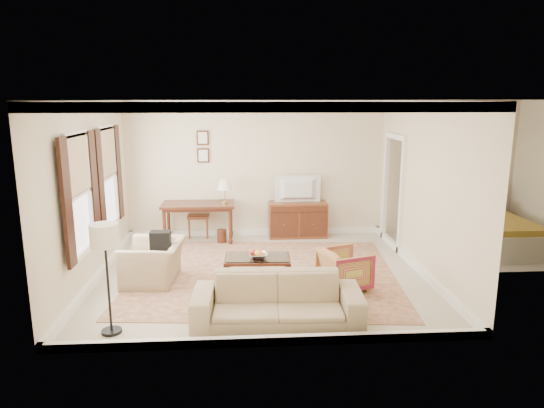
{
  "coord_description": "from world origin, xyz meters",
  "views": [
    {
      "loc": [
        -0.34,
        -7.82,
        2.92
      ],
      "look_at": [
        0.2,
        0.3,
        1.15
      ],
      "focal_mm": 32.0,
      "sensor_mm": 36.0,
      "label": 1
    }
  ],
  "objects": [
    {
      "name": "writing_desk",
      "position": [
        -1.21,
        2.03,
        0.7
      ],
      "size": [
        1.49,
        0.74,
        0.81
      ],
      "color": "#4A2215",
      "rests_on": "room_shell"
    },
    {
      "name": "coffee_table",
      "position": [
        -0.08,
        -0.4,
        0.34
      ],
      "size": [
        1.07,
        0.66,
        0.44
      ],
      "rotation": [
        0.0,
        0.0,
        -0.05
      ],
      "color": "#4A2215",
      "rests_on": "room_shell"
    },
    {
      "name": "floor_lamp",
      "position": [
        -2.01,
        -2.0,
        1.19
      ],
      "size": [
        0.35,
        0.35,
        1.43
      ],
      "color": "black",
      "rests_on": "room_shell"
    },
    {
      "name": "annex_bedroom",
      "position": [
        4.49,
        1.15,
        0.34
      ],
      "size": [
        3.0,
        2.7,
        2.9
      ],
      "color": "beige",
      "rests_on": "ground"
    },
    {
      "name": "backpack",
      "position": [
        -1.63,
        -0.26,
        0.69
      ],
      "size": [
        0.25,
        0.34,
        0.4
      ],
      "primitive_type": "cube",
      "rotation": [
        0.0,
        0.0,
        -1.68
      ],
      "color": "black",
      "rests_on": "club_armchair"
    },
    {
      "name": "desk_chair",
      "position": [
        -1.24,
        2.38,
        0.53
      ],
      "size": [
        0.46,
        0.46,
        1.05
      ],
      "primitive_type": null,
      "rotation": [
        0.0,
        0.0,
        -0.03
      ],
      "color": "brown",
      "rests_on": "room_shell"
    },
    {
      "name": "striped_armchair",
      "position": [
        1.26,
        -0.76,
        0.35
      ],
      "size": [
        0.82,
        0.85,
        0.7
      ],
      "primitive_type": "imported",
      "rotation": [
        0.0,
        0.0,
        1.89
      ],
      "color": "maroon",
      "rests_on": "room_shell"
    },
    {
      "name": "framed_prints",
      "position": [
        -1.11,
        2.47,
        1.94
      ],
      "size": [
        0.25,
        0.04,
        0.68
      ],
      "primitive_type": null,
      "color": "#4A2215",
      "rests_on": "room_shell"
    },
    {
      "name": "window_front",
      "position": [
        -2.7,
        -0.7,
        1.55
      ],
      "size": [
        0.12,
        1.56,
        1.8
      ],
      "primitive_type": null,
      "color": "#CCB284",
      "rests_on": "room_shell"
    },
    {
      "name": "sideboard",
      "position": [
        0.88,
        2.23,
        0.38
      ],
      "size": [
        1.24,
        0.48,
        0.76
      ],
      "primitive_type": "cube",
      "color": "brown",
      "rests_on": "room_shell"
    },
    {
      "name": "tv",
      "position": [
        0.88,
        2.21,
        1.23
      ],
      "size": [
        0.93,
        0.54,
        0.12
      ],
      "primitive_type": "imported",
      "rotation": [
        0.0,
        0.0,
        3.14
      ],
      "color": "black",
      "rests_on": "sideboard"
    },
    {
      "name": "book_a",
      "position": [
        -0.18,
        -0.33,
        0.17
      ],
      "size": [
        0.27,
        0.14,
        0.38
      ],
      "primitive_type": "imported",
      "rotation": [
        0.0,
        0.0,
        0.39
      ],
      "color": "brown",
      "rests_on": "coffee_table"
    },
    {
      "name": "club_armchair",
      "position": [
        -1.76,
        -0.25,
        0.45
      ],
      "size": [
        0.75,
        1.08,
        0.9
      ],
      "primitive_type": "imported",
      "rotation": [
        0.0,
        0.0,
        -1.66
      ],
      "color": "tan",
      "rests_on": "room_shell"
    },
    {
      "name": "window_rear",
      "position": [
        -2.7,
        0.9,
        1.55
      ],
      "size": [
        0.12,
        1.56,
        1.8
      ],
      "primitive_type": null,
      "color": "#CCB284",
      "rests_on": "room_shell"
    },
    {
      "name": "rug",
      "position": [
        0.05,
        -0.03,
        0.01
      ],
      "size": [
        4.67,
        4.1,
        0.01
      ],
      "primitive_type": "cube",
      "rotation": [
        0.0,
        0.0,
        -0.09
      ],
      "color": "brown",
      "rests_on": "room_shell"
    },
    {
      "name": "doorway",
      "position": [
        2.71,
        1.5,
        1.08
      ],
      "size": [
        0.1,
        1.12,
        2.25
      ],
      "primitive_type": null,
      "color": "white",
      "rests_on": "room_shell"
    },
    {
      "name": "sofa",
      "position": [
        0.13,
        -1.88,
        0.43
      ],
      "size": [
        2.24,
        0.74,
        0.87
      ],
      "primitive_type": "imported",
      "rotation": [
        0.0,
        0.0,
        -0.04
      ],
      "color": "tan",
      "rests_on": "room_shell"
    },
    {
      "name": "desk_lamp",
      "position": [
        -0.66,
        2.03,
        1.06
      ],
      "size": [
        0.32,
        0.32,
        0.5
      ],
      "primitive_type": null,
      "color": "silver",
      "rests_on": "writing_desk"
    },
    {
      "name": "room_shell",
      "position": [
        0.0,
        0.0,
        2.47
      ],
      "size": [
        5.51,
        5.01,
        2.91
      ],
      "color": "beige",
      "rests_on": "ground"
    },
    {
      "name": "fruit_bowl",
      "position": [
        -0.07,
        -0.46,
        0.5
      ],
      "size": [
        0.42,
        0.42,
        0.1
      ],
      "primitive_type": "imported",
      "color": "silver",
      "rests_on": "coffee_table"
    },
    {
      "name": "book_b",
      "position": [
        0.2,
        -0.47,
        0.17
      ],
      "size": [
        0.28,
        0.08,
        0.38
      ],
      "primitive_type": "imported",
      "rotation": [
        0.0,
        0.0,
        -0.18
      ],
      "color": "brown",
      "rests_on": "coffee_table"
    }
  ]
}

